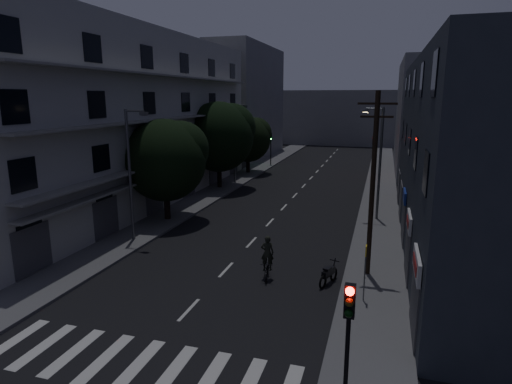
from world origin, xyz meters
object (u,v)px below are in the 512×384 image
Objects in this scene: utility_pole at (373,182)px; bus_stop_sign at (365,263)px; motorcycle at (328,275)px; traffic_signal_near at (348,327)px; cyclist at (267,264)px.

utility_pole is 4.29m from bus_stop_sign.
bus_stop_sign is at bearing -23.10° from motorcycle.
bus_stop_sign is at bearing 88.88° from traffic_signal_near.
utility_pole reaches higher than motorcycle.
bus_stop_sign is 5.06m from cyclist.
traffic_signal_near is 2.37× the size of motorcycle.
utility_pole is at bearing 89.14° from bus_stop_sign.
motorcycle is at bearing 99.67° from traffic_signal_near.
traffic_signal_near is at bearing -91.05° from utility_pole.
utility_pole is 4.05× the size of cyclist.
bus_stop_sign is (-0.05, -3.08, -2.98)m from utility_pole.
motorcycle is at bearing -6.66° from cyclist.
traffic_signal_near reaches higher than motorcycle.
traffic_signal_near is 9.75m from motorcycle.
utility_pole is at bearing 8.67° from cyclist.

